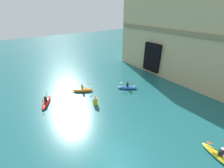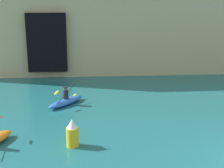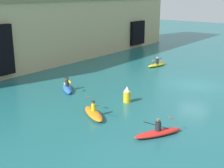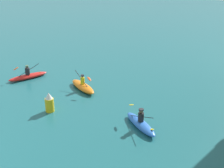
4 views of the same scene
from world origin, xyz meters
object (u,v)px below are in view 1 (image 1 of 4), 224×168
kayak_orange (82,90)px  marker_buoy (95,100)px  kayak_red (46,102)px  kayak_yellow (219,156)px  kayak_blue (127,87)px

kayak_orange → marker_buoy: (3.69, -0.14, 0.33)m
marker_buoy → kayak_orange: bearing=177.9°
kayak_red → kayak_orange: bearing=-60.8°
kayak_orange → kayak_yellow: size_ratio=0.97×
marker_buoy → kayak_yellow: bearing=19.2°
kayak_red → marker_buoy: size_ratio=2.43×
kayak_orange → kayak_blue: 6.28m
kayak_orange → marker_buoy: marker_buoy is taller
kayak_orange → kayak_red: size_ratio=0.95×
kayak_blue → kayak_orange: bearing=-169.8°
kayak_yellow → marker_buoy: (-11.79, -4.11, 0.36)m
kayak_red → kayak_blue: bearing=-77.6°
kayak_orange → kayak_red: (0.07, -4.82, -0.02)m
kayak_red → kayak_yellow: bearing=-121.9°
kayak_orange → kayak_blue: kayak_orange is taller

